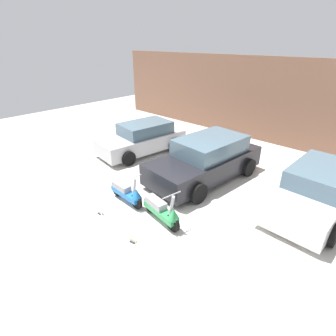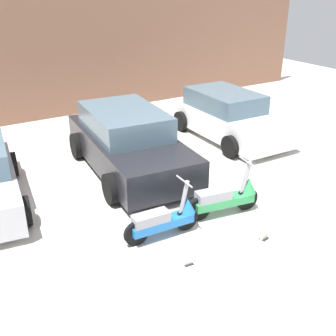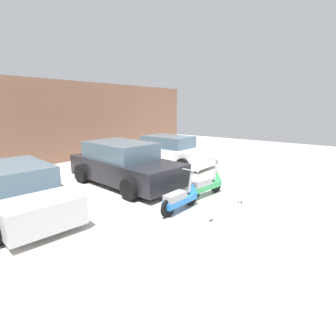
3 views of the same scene
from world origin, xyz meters
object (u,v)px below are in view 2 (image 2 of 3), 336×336
(placard_near_right_scooter, at_px, (265,233))
(car_rear_center, at_px, (128,142))
(scooter_front_right, at_px, (227,197))
(car_rear_right, at_px, (227,116))
(placard_near_left_scooter, at_px, (188,258))
(scooter_front_left, at_px, (165,218))

(placard_near_right_scooter, bearing_deg, car_rear_center, 100.00)
(scooter_front_right, xyz_separation_m, car_rear_right, (2.75, 3.40, 0.25))
(placard_near_left_scooter, bearing_deg, car_rear_center, 77.16)
(scooter_front_left, height_order, placard_near_left_scooter, scooter_front_left)
(car_rear_center, xyz_separation_m, placard_near_left_scooter, (-0.87, -3.81, -0.58))
(car_rear_center, bearing_deg, scooter_front_left, -9.14)
(scooter_front_left, xyz_separation_m, placard_near_right_scooter, (1.45, -1.01, -0.25))
(car_rear_right, xyz_separation_m, placard_near_right_scooter, (-2.73, -4.45, -0.51))
(scooter_front_right, bearing_deg, car_rear_right, 60.24)
(placard_near_left_scooter, height_order, placard_near_right_scooter, same)
(car_rear_right, bearing_deg, car_rear_center, -79.81)
(scooter_front_right, bearing_deg, placard_near_left_scooter, -139.25)
(placard_near_right_scooter, bearing_deg, placard_near_left_scooter, 175.91)
(scooter_front_left, bearing_deg, placard_near_right_scooter, -32.21)
(car_rear_center, xyz_separation_m, placard_near_right_scooter, (0.69, -3.92, -0.58))
(scooter_front_left, relative_size, scooter_front_right, 0.96)
(car_rear_center, bearing_deg, car_rear_right, 104.16)
(car_rear_right, bearing_deg, scooter_front_right, -37.56)
(car_rear_right, distance_m, placard_near_right_scooter, 5.24)
(car_rear_center, distance_m, placard_near_right_scooter, 4.03)
(placard_near_left_scooter, bearing_deg, scooter_front_left, 82.88)
(car_rear_center, bearing_deg, placard_near_left_scooter, -7.41)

